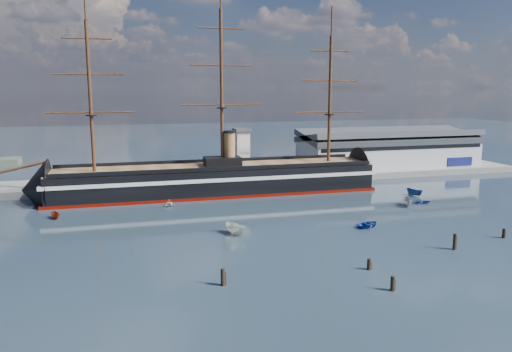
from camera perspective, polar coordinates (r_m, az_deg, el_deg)
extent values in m
plane|color=#1D2831|center=(123.10, 0.95, -3.66)|extent=(600.00, 600.00, 0.00)
cube|color=slate|center=(159.63, 0.58, -0.48)|extent=(180.00, 18.00, 2.00)
cube|color=#B7BABC|center=(181.64, 14.88, 2.70)|extent=(62.00, 20.00, 10.00)
cube|color=#3F4247|center=(181.04, 14.96, 4.46)|extent=(63.00, 21.00, 2.00)
cube|color=silver|center=(153.50, -1.60, 2.49)|extent=(4.00, 4.00, 14.00)
cube|color=#3F4247|center=(152.70, -1.61, 5.29)|extent=(5.00, 5.00, 1.00)
cube|color=black|center=(139.30, -4.64, -0.39)|extent=(88.21, 17.20, 7.00)
cube|color=silver|center=(139.09, -4.64, 0.09)|extent=(90.21, 17.47, 1.00)
cube|color=#5A0A02|center=(140.01, -4.61, -1.86)|extent=(90.21, 17.43, 0.90)
cone|color=black|center=(138.02, -23.91, -1.46)|extent=(14.21, 15.87, 15.68)
cone|color=black|center=(155.29, 12.42, 0.37)|extent=(11.21, 15.83, 15.68)
cube|color=brown|center=(138.70, -4.66, 1.07)|extent=(88.19, 15.92, 0.40)
cube|color=black|center=(138.89, -3.86, 1.68)|extent=(10.08, 6.14, 2.50)
cylinder|color=#A4723F|center=(138.87, -3.07, 3.14)|extent=(3.20, 3.20, 9.00)
cylinder|color=#381E0F|center=(138.02, -26.32, 0.60)|extent=(17.76, 0.94, 4.43)
cylinder|color=#381E0F|center=(134.38, -18.42, 8.53)|extent=(0.90, 0.90, 38.00)
cylinder|color=#381E0F|center=(137.43, -3.95, 9.87)|extent=(0.90, 0.90, 42.00)
cylinder|color=#381E0F|center=(147.62, 8.43, 8.63)|extent=(0.90, 0.90, 36.00)
imported|color=silver|center=(101.38, -2.34, -6.68)|extent=(7.37, 4.96, 2.77)
imported|color=navy|center=(109.23, 12.72, -5.69)|extent=(2.73, 3.81, 1.65)
imported|color=gray|center=(130.43, 16.89, -3.31)|extent=(6.70, 4.79, 2.53)
imported|color=silver|center=(126.38, -9.84, -3.44)|extent=(5.55, 3.57, 1.88)
imported|color=navy|center=(134.66, 18.46, -2.99)|extent=(1.72, 2.80, 1.22)
imported|color=navy|center=(143.59, 17.65, -2.15)|extent=(6.33, 4.02, 2.38)
imported|color=maroon|center=(121.76, -21.90, -4.55)|extent=(4.81, 3.03, 1.81)
cylinder|color=black|center=(76.46, -3.80, -12.39)|extent=(0.64, 0.64, 3.36)
cylinder|color=black|center=(77.13, 15.30, -12.53)|extent=(0.64, 0.64, 2.96)
cylinder|color=black|center=(98.96, 21.70, -7.82)|extent=(0.64, 0.64, 3.75)
cylinder|color=black|center=(110.28, 26.43, -6.36)|extent=(0.64, 0.64, 2.61)
cylinder|color=black|center=(84.47, 12.76, -10.40)|extent=(0.64, 0.64, 2.57)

